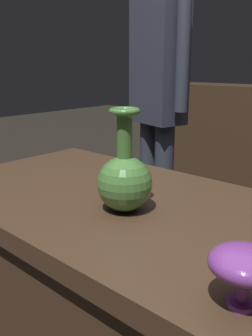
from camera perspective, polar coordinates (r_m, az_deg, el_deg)
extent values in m
cube|color=#422D1E|center=(1.21, 0.19, -24.25)|extent=(1.10, 0.59, 0.75)
cube|color=#422D1E|center=(1.00, 0.21, -6.39)|extent=(1.20, 0.64, 0.05)
sphere|color=#477A38|center=(0.90, -0.23, -2.46)|extent=(0.14, 0.14, 0.14)
cylinder|color=#477A38|center=(0.87, -0.24, 4.97)|extent=(0.04, 0.04, 0.12)
torus|color=#477A38|center=(0.86, -0.24, 8.92)|extent=(0.07, 0.07, 0.01)
cylinder|color=#7A388E|center=(0.61, 17.49, -19.60)|extent=(0.04, 0.04, 0.01)
cylinder|color=#7A388E|center=(0.60, 17.69, -17.72)|extent=(0.02, 0.02, 0.04)
ellipsoid|color=#7A388E|center=(0.58, 18.07, -14.05)|extent=(0.11, 0.11, 0.05)
cylinder|color=#333847|center=(2.15, 5.85, -4.20)|extent=(0.11, 0.11, 0.83)
cylinder|color=#333847|center=(2.26, 3.52, -3.10)|extent=(0.11, 0.11, 0.83)
cube|color=#333847|center=(2.08, 5.13, 16.14)|extent=(0.36, 0.26, 0.66)
cylinder|color=#333847|center=(1.92, 8.91, 17.02)|extent=(0.07, 0.07, 0.56)
cylinder|color=#333847|center=(2.24, 1.93, 17.01)|extent=(0.07, 0.07, 0.56)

